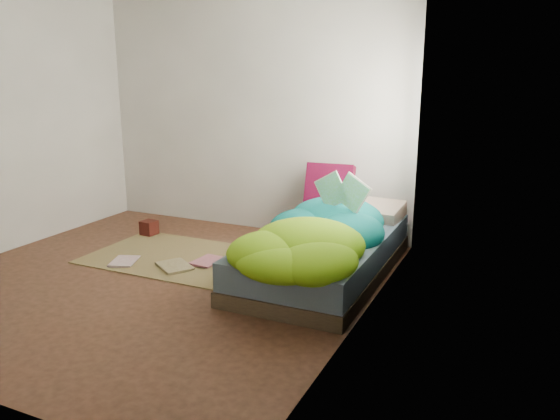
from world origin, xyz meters
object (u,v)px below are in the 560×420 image
object	(u,v)px
bed	(324,255)
floor_book_a	(113,261)
wooden_box	(149,228)
pillow_magenta	(329,188)
open_book	(342,180)
floor_book_b	(198,259)

from	to	relation	value
bed	floor_book_a	distance (m)	1.89
wooden_box	pillow_magenta	bearing A→B (deg)	15.85
pillow_magenta	wooden_box	distance (m)	1.94
wooden_box	open_book	bearing A→B (deg)	-5.19
bed	open_book	xyz separation A→B (m)	(0.11, 0.09, 0.64)
floor_book_b	open_book	bearing A→B (deg)	17.81
bed	wooden_box	distance (m)	2.07
pillow_magenta	floor_book_a	distance (m)	2.13
floor_book_a	floor_book_b	xyz separation A→B (m)	(0.67, 0.35, 0.00)
bed	wooden_box	size ratio (longest dim) A/B	13.74
bed	floor_book_a	xyz separation A→B (m)	(-1.80, -0.56, -0.15)
pillow_magenta	open_book	world-z (taller)	open_book
bed	open_book	size ratio (longest dim) A/B	4.89
bed	wooden_box	xyz separation A→B (m)	(-2.05, 0.29, -0.08)
floor_book_b	wooden_box	bearing A→B (deg)	156.25
floor_book_a	floor_book_b	size ratio (longest dim) A/B	0.97
open_book	floor_book_b	distance (m)	1.49
bed	floor_book_b	size ratio (longest dim) A/B	6.80
bed	pillow_magenta	world-z (taller)	pillow_magenta
floor_book_b	floor_book_a	bearing A→B (deg)	-147.87
floor_book_a	floor_book_b	bearing A→B (deg)	7.01
bed	floor_book_b	xyz separation A→B (m)	(-1.13, -0.20, -0.14)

